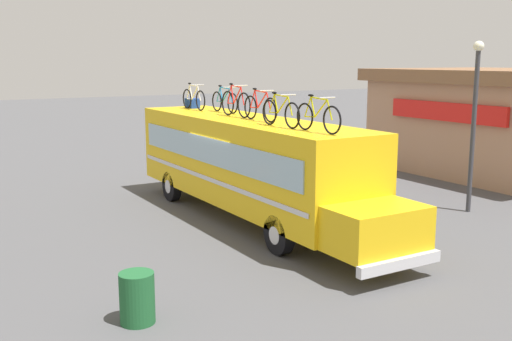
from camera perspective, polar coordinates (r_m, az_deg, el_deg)
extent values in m
plane|color=#4C4C4F|center=(17.97, -1.03, -4.44)|extent=(120.00, 120.00, 0.00)
cube|color=yellow|center=(17.60, -1.05, 1.10)|extent=(10.06, 2.32, 2.40)
cube|color=yellow|center=(13.23, 11.36, -5.41)|extent=(1.33, 2.13, 0.98)
cube|color=#99B7C6|center=(17.00, -4.49, 1.88)|extent=(9.25, 0.04, 0.74)
cube|color=#99B7C6|center=(18.15, 2.17, 2.45)|extent=(9.25, 0.04, 0.74)
cube|color=silver|center=(17.14, -4.46, -0.82)|extent=(9.65, 0.03, 0.12)
cube|color=silver|center=(18.29, 2.16, -0.08)|extent=(9.65, 0.03, 0.12)
cube|color=silver|center=(12.89, 13.45, -8.57)|extent=(0.16, 2.20, 0.24)
cylinder|color=black|center=(14.51, 2.19, -6.09)|extent=(0.97, 0.28, 0.97)
cylinder|color=silver|center=(14.51, 2.19, -6.09)|extent=(0.44, 0.30, 0.44)
cylinder|color=black|center=(15.68, 8.48, -4.94)|extent=(0.97, 0.28, 0.97)
cylinder|color=silver|center=(15.68, 8.48, -4.94)|extent=(0.44, 0.30, 0.44)
cylinder|color=black|center=(20.15, -7.97, -1.48)|extent=(0.97, 0.28, 0.97)
cylinder|color=silver|center=(20.15, -7.97, -1.48)|extent=(0.44, 0.30, 0.44)
cylinder|color=black|center=(21.00, -2.85, -0.91)|extent=(0.97, 0.28, 0.97)
cylinder|color=silver|center=(21.00, -2.85, -0.91)|extent=(0.44, 0.30, 0.44)
cube|color=#193899|center=(21.20, -6.04, 6.35)|extent=(0.57, 0.33, 0.33)
torus|color=black|center=(20.95, -6.53, 6.76)|extent=(0.67, 0.04, 0.67)
torus|color=black|center=(20.00, -5.27, 6.61)|extent=(0.67, 0.04, 0.67)
cylinder|color=white|center=(20.65, -6.18, 7.41)|extent=(0.20, 0.04, 0.48)
cylinder|color=white|center=(20.36, -5.80, 7.34)|extent=(0.49, 0.04, 0.46)
cylinder|color=white|center=(20.43, -5.92, 8.00)|extent=(0.64, 0.04, 0.07)
cylinder|color=white|center=(20.77, -6.30, 6.76)|extent=(0.40, 0.03, 0.05)
cylinder|color=white|center=(20.83, -6.41, 7.41)|extent=(0.26, 0.03, 0.50)
cylinder|color=white|center=(20.07, -5.40, 7.27)|extent=(0.22, 0.03, 0.47)
cylinder|color=silver|center=(20.14, -5.53, 8.07)|extent=(0.03, 0.44, 0.03)
ellipsoid|color=black|center=(20.72, -6.29, 8.18)|extent=(0.20, 0.08, 0.06)
torus|color=black|center=(19.76, -3.72, 6.55)|extent=(0.65, 0.04, 0.65)
torus|color=black|center=(18.82, -2.22, 6.37)|extent=(0.65, 0.04, 0.65)
cylinder|color=#197FDB|center=(19.47, -3.29, 7.21)|extent=(0.20, 0.04, 0.46)
cylinder|color=#197FDB|center=(19.18, -2.85, 7.12)|extent=(0.49, 0.04, 0.45)
cylinder|color=#197FDB|center=(19.25, -2.97, 7.80)|extent=(0.64, 0.04, 0.07)
cylinder|color=#197FDB|center=(19.58, -3.45, 6.54)|extent=(0.41, 0.03, 0.05)
cylinder|color=#197FDB|center=(19.65, -3.57, 7.21)|extent=(0.26, 0.03, 0.48)
cylinder|color=#197FDB|center=(18.89, -2.37, 7.05)|extent=(0.22, 0.03, 0.45)
cylinder|color=silver|center=(18.96, -2.52, 7.87)|extent=(0.03, 0.44, 0.03)
ellipsoid|color=black|center=(19.53, -3.42, 8.00)|extent=(0.20, 0.08, 0.06)
torus|color=black|center=(18.26, -2.68, 6.38)|extent=(0.74, 0.04, 0.74)
torus|color=black|center=(17.39, -1.14, 6.19)|extent=(0.74, 0.04, 0.74)
cylinder|color=red|center=(17.98, -2.24, 7.21)|extent=(0.19, 0.04, 0.53)
cylinder|color=red|center=(17.72, -1.78, 7.11)|extent=(0.46, 0.04, 0.51)
cylinder|color=red|center=(17.78, -1.91, 7.96)|extent=(0.59, 0.04, 0.07)
cylinder|color=red|center=(18.09, -2.40, 6.38)|extent=(0.38, 0.03, 0.05)
cylinder|color=red|center=(18.14, -2.53, 7.21)|extent=(0.24, 0.03, 0.55)
cylinder|color=red|center=(17.45, -1.29, 7.03)|extent=(0.21, 0.03, 0.52)
cylinder|color=silver|center=(17.52, -1.44, 8.03)|extent=(0.03, 0.44, 0.03)
ellipsoid|color=black|center=(18.03, -2.37, 8.18)|extent=(0.20, 0.08, 0.06)
torus|color=black|center=(17.06, -0.52, 5.99)|extent=(0.67, 0.04, 0.67)
torus|color=black|center=(16.16, 1.38, 5.74)|extent=(0.67, 0.04, 0.67)
cylinder|color=red|center=(16.77, 0.03, 6.78)|extent=(0.20, 0.04, 0.48)
cylinder|color=red|center=(16.50, 0.59, 6.67)|extent=(0.49, 0.04, 0.46)
cylinder|color=red|center=(16.56, 0.44, 7.49)|extent=(0.64, 0.04, 0.07)
cylinder|color=red|center=(16.89, -0.18, 5.98)|extent=(0.40, 0.03, 0.05)
cylinder|color=red|center=(16.94, -0.32, 6.79)|extent=(0.26, 0.03, 0.50)
cylinder|color=red|center=(16.22, 1.20, 6.57)|extent=(0.22, 0.03, 0.47)
cylinder|color=silver|center=(16.29, 1.03, 7.56)|extent=(0.03, 0.44, 0.03)
ellipsoid|color=black|center=(16.83, -0.12, 7.73)|extent=(0.20, 0.08, 0.06)
torus|color=black|center=(15.56, 1.28, 5.52)|extent=(0.65, 0.04, 0.65)
torus|color=black|center=(14.69, 3.44, 5.21)|extent=(0.65, 0.04, 0.65)
cylinder|color=#B2B20C|center=(15.27, 1.91, 6.35)|extent=(0.20, 0.04, 0.46)
cylinder|color=#B2B20C|center=(15.01, 2.55, 6.22)|extent=(0.48, 0.04, 0.45)
cylinder|color=#B2B20C|center=(15.07, 2.38, 7.09)|extent=(0.63, 0.04, 0.07)
cylinder|color=#B2B20C|center=(15.39, 1.67, 5.50)|extent=(0.40, 0.03, 0.05)
cylinder|color=#B2B20C|center=(15.44, 1.51, 6.36)|extent=(0.25, 0.03, 0.48)
cylinder|color=#B2B20C|center=(14.75, 3.24, 6.09)|extent=(0.22, 0.03, 0.45)
cylinder|color=silver|center=(14.81, 3.05, 7.16)|extent=(0.03, 0.44, 0.03)
ellipsoid|color=black|center=(15.33, 1.74, 7.36)|extent=(0.20, 0.08, 0.06)
torus|color=black|center=(14.45, 4.64, 5.12)|extent=(0.65, 0.04, 0.65)
torus|color=black|center=(13.61, 7.20, 4.74)|extent=(0.65, 0.04, 0.65)
cylinder|color=#B2B20C|center=(14.17, 5.39, 6.00)|extent=(0.20, 0.04, 0.47)
cylinder|color=#B2B20C|center=(13.92, 6.16, 5.84)|extent=(0.48, 0.04, 0.45)
cylinder|color=#B2B20C|center=(13.98, 5.97, 6.79)|extent=(0.63, 0.04, 0.07)
cylinder|color=#B2B20C|center=(14.29, 5.11, 5.09)|extent=(0.40, 0.03, 0.05)
cylinder|color=#B2B20C|center=(14.34, 4.92, 6.02)|extent=(0.26, 0.03, 0.49)
cylinder|color=#B2B20C|center=(13.67, 6.98, 5.70)|extent=(0.22, 0.03, 0.45)
cylinder|color=silver|center=(13.72, 6.76, 6.86)|extent=(0.03, 0.44, 0.03)
ellipsoid|color=black|center=(14.22, 5.21, 7.09)|extent=(0.20, 0.08, 0.06)
cube|color=tan|center=(26.89, 22.65, 3.76)|extent=(9.12, 7.16, 3.72)
cube|color=brown|center=(26.76, 22.97, 8.26)|extent=(9.85, 7.73, 0.51)
cube|color=red|center=(23.97, 17.49, 5.33)|extent=(5.47, 0.16, 0.70)
cylinder|color=#1E592D|center=(11.09, -11.18, -11.74)|extent=(0.63, 0.63, 0.93)
cylinder|color=#38383D|center=(19.32, 19.84, 3.41)|extent=(0.14, 0.14, 4.91)
sphere|color=#F2EDCC|center=(19.20, 20.32, 10.97)|extent=(0.31, 0.31, 0.31)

